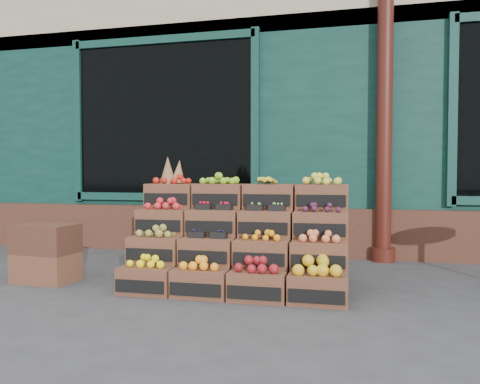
# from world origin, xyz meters

# --- Properties ---
(ground) EXTENTS (60.00, 60.00, 0.00)m
(ground) POSITION_xyz_m (0.00, 0.00, 0.00)
(ground) COLOR #3F3F41
(ground) RESTS_ON ground
(shop_facade) EXTENTS (12.00, 6.24, 4.80)m
(shop_facade) POSITION_xyz_m (0.00, 5.11, 2.40)
(shop_facade) COLOR #103930
(shop_facade) RESTS_ON ground
(crate_display) EXTENTS (1.92, 0.96, 1.20)m
(crate_display) POSITION_xyz_m (-0.15, 0.45, 0.37)
(crate_display) COLOR brown
(crate_display) RESTS_ON ground
(spare_crates) EXTENTS (0.57, 0.41, 0.55)m
(spare_crates) POSITION_xyz_m (-1.97, 0.21, 0.27)
(spare_crates) COLOR brown
(spare_crates) RESTS_ON ground
(shopkeeper) EXTENTS (0.88, 0.75, 2.03)m
(shopkeeper) POSITION_xyz_m (-1.35, 2.77, 1.02)
(shopkeeper) COLOR #1B5F2F
(shopkeeper) RESTS_ON ground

